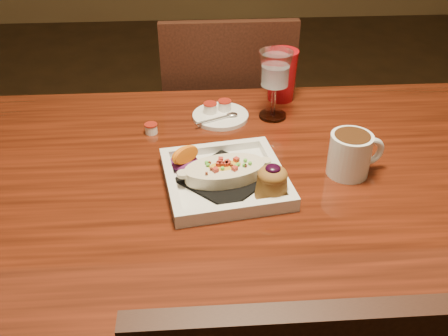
{
  "coord_description": "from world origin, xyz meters",
  "views": [
    {
      "loc": [
        -0.11,
        -0.87,
        1.37
      ],
      "look_at": [
        -0.05,
        0.01,
        0.77
      ],
      "focal_mm": 40.0,
      "sensor_mm": 36.0,
      "label": 1
    }
  ],
  "objects": [
    {
      "name": "creamer_loose",
      "position": [
        -0.21,
        0.21,
        0.76
      ],
      "size": [
        0.03,
        0.03,
        0.03
      ],
      "color": "white",
      "rests_on": "table"
    },
    {
      "name": "saucer",
      "position": [
        -0.04,
        0.28,
        0.76
      ],
      "size": [
        0.15,
        0.15,
        0.1
      ],
      "color": "white",
      "rests_on": "table"
    },
    {
      "name": "coffee_mug",
      "position": [
        0.22,
        0.01,
        0.8
      ],
      "size": [
        0.13,
        0.09,
        0.1
      ],
      "rotation": [
        0.0,
        0.0,
        0.2
      ],
      "color": "white",
      "rests_on": "table"
    },
    {
      "name": "plate",
      "position": [
        -0.04,
        -0.02,
        0.77
      ],
      "size": [
        0.28,
        0.28,
        0.08
      ],
      "rotation": [
        0.0,
        0.0,
        0.15
      ],
      "color": "white",
      "rests_on": "table"
    },
    {
      "name": "table",
      "position": [
        0.0,
        0.0,
        0.65
      ],
      "size": [
        1.5,
        0.9,
        0.75
      ],
      "color": "maroon",
      "rests_on": "floor"
    },
    {
      "name": "goblet",
      "position": [
        0.1,
        0.28,
        0.87
      ],
      "size": [
        0.09,
        0.09,
        0.18
      ],
      "color": "silver",
      "rests_on": "table"
    },
    {
      "name": "red_tumbler",
      "position": [
        0.13,
        0.38,
        0.82
      ],
      "size": [
        0.08,
        0.08,
        0.14
      ],
      "primitive_type": "cone",
      "color": "#AA0C14",
      "rests_on": "table"
    },
    {
      "name": "chair_far",
      "position": [
        -0.0,
        0.63,
        0.51
      ],
      "size": [
        0.42,
        0.42,
        0.93
      ],
      "rotation": [
        0.0,
        0.0,
        3.14
      ],
      "color": "black",
      "rests_on": "floor"
    }
  ]
}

